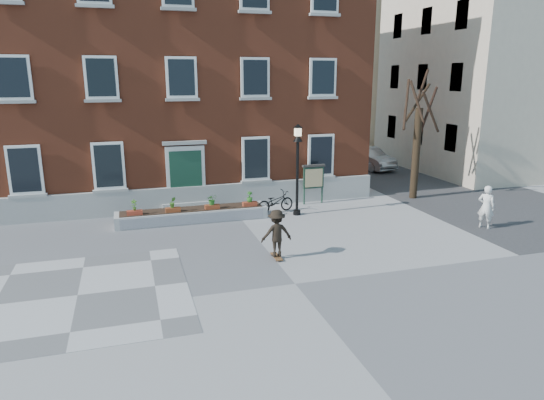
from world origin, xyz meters
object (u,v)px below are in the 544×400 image
object	(u,v)px
lamp_post	(298,157)
notice_board	(314,177)
parked_car	(368,158)
bystander	(486,207)
bicycle	(275,202)
skateboarder	(276,233)

from	to	relation	value
lamp_post	notice_board	bearing A→B (deg)	48.81
parked_car	notice_board	distance (m)	9.94
bystander	lamp_post	xyz separation A→B (m)	(-6.50, 3.93, 1.68)
bicycle	parked_car	size ratio (longest dim) A/B	0.43
skateboarder	bicycle	bearing A→B (deg)	73.32
parked_car	notice_board	xyz separation A→B (m)	(-6.70, -7.32, 0.57)
bicycle	lamp_post	size ratio (longest dim) A/B	0.46
notice_board	skateboarder	size ratio (longest dim) A/B	1.12
bystander	skateboarder	size ratio (longest dim) A/B	1.04
skateboarder	parked_car	bearing A→B (deg)	52.44
parked_car	bystander	size ratio (longest dim) A/B	2.44
notice_board	parked_car	bearing A→B (deg)	47.55
bystander	notice_board	bearing A→B (deg)	7.05
bystander	skateboarder	world-z (taller)	bystander
lamp_post	skateboarder	xyz separation A→B (m)	(-2.39, -4.71, -1.68)
bicycle	parked_car	xyz separation A→B (m)	(8.86, 8.25, 0.22)
bicycle	bystander	size ratio (longest dim) A/B	1.05
parked_car	bystander	world-z (taller)	bystander
bicycle	parked_car	distance (m)	12.11
bicycle	skateboarder	bearing A→B (deg)	148.60
notice_board	skateboarder	bearing A→B (deg)	-120.93
bicycle	notice_board	xyz separation A→B (m)	(2.16, 0.93, 0.79)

